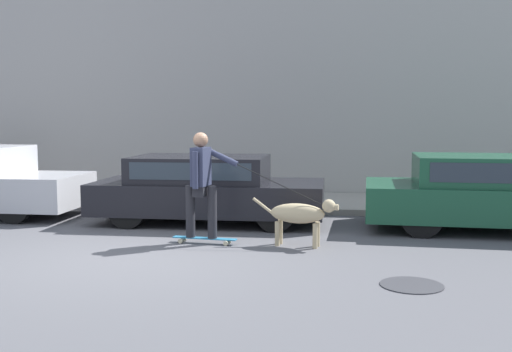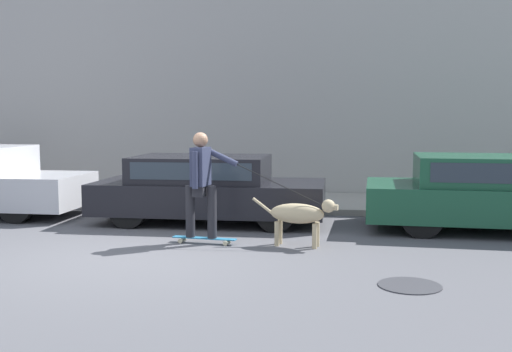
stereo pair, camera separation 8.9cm
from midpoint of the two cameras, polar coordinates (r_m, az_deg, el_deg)
The scene contains 8 objects.
ground_plane at distance 8.12m, azimuth -12.30°, elevation -7.54°, with size 36.00×36.00×0.00m, color #545459.
back_wall at distance 14.19m, azimuth -2.63°, elevation 8.32°, with size 32.00×0.30×5.01m.
sidewalk_curb at distance 12.88m, azimuth -3.92°, elevation -2.31°, with size 30.00×2.55×0.12m.
parked_car_1 at distance 10.47m, azimuth -4.94°, elevation -1.24°, with size 4.02×1.89×1.16m.
parked_car_2 at distance 10.41m, azimuth 22.20°, elevation -1.54°, with size 4.47×1.92×1.22m.
dog at distance 8.50m, azimuth 3.92°, elevation -3.68°, with size 1.25×0.40×0.69m.
skateboarder at distance 8.66m, azimuth -5.48°, elevation -0.41°, with size 2.28×0.56×1.62m.
manhole_cover at distance 6.83m, azimuth 14.24°, elevation -10.04°, with size 0.69×0.69×0.01m.
Camera 1 is at (2.92, -7.34, 1.82)m, focal length 42.00 mm.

